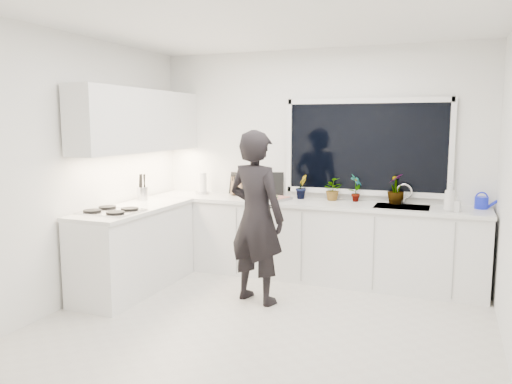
% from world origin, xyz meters
% --- Properties ---
extents(floor, '(4.00, 3.50, 0.02)m').
position_xyz_m(floor, '(0.00, 0.00, -0.01)').
color(floor, beige).
rests_on(floor, ground).
extents(wall_back, '(4.00, 0.02, 2.70)m').
position_xyz_m(wall_back, '(0.00, 1.76, 1.35)').
color(wall_back, white).
rests_on(wall_back, ground).
extents(wall_left, '(0.02, 3.50, 2.70)m').
position_xyz_m(wall_left, '(-2.01, 0.00, 1.35)').
color(wall_left, white).
rests_on(wall_left, ground).
extents(ceiling, '(4.00, 3.50, 0.02)m').
position_xyz_m(ceiling, '(0.00, 0.00, 2.71)').
color(ceiling, white).
rests_on(ceiling, wall_back).
extents(window, '(1.80, 0.02, 1.00)m').
position_xyz_m(window, '(0.60, 1.73, 1.55)').
color(window, black).
rests_on(window, wall_back).
extents(base_cabinets_back, '(3.92, 0.58, 0.88)m').
position_xyz_m(base_cabinets_back, '(0.00, 1.45, 0.44)').
color(base_cabinets_back, white).
rests_on(base_cabinets_back, floor).
extents(base_cabinets_left, '(0.58, 1.60, 0.88)m').
position_xyz_m(base_cabinets_left, '(-1.67, 0.35, 0.44)').
color(base_cabinets_left, white).
rests_on(base_cabinets_left, floor).
extents(countertop_back, '(3.94, 0.62, 0.04)m').
position_xyz_m(countertop_back, '(0.00, 1.44, 0.90)').
color(countertop_back, silver).
rests_on(countertop_back, base_cabinets_back).
extents(countertop_left, '(0.62, 1.60, 0.04)m').
position_xyz_m(countertop_left, '(-1.67, 0.35, 0.90)').
color(countertop_left, silver).
rests_on(countertop_left, base_cabinets_left).
extents(upper_cabinets, '(0.34, 2.10, 0.70)m').
position_xyz_m(upper_cabinets, '(-1.79, 0.70, 1.85)').
color(upper_cabinets, white).
rests_on(upper_cabinets, wall_left).
extents(sink, '(0.58, 0.42, 0.14)m').
position_xyz_m(sink, '(1.05, 1.45, 0.87)').
color(sink, silver).
rests_on(sink, countertop_back).
extents(faucet, '(0.03, 0.03, 0.22)m').
position_xyz_m(faucet, '(1.05, 1.65, 1.03)').
color(faucet, silver).
rests_on(faucet, countertop_back).
extents(stovetop, '(0.56, 0.48, 0.03)m').
position_xyz_m(stovetop, '(-1.69, -0.00, 0.94)').
color(stovetop, black).
rests_on(stovetop, countertop_left).
extents(person, '(0.73, 0.58, 1.76)m').
position_xyz_m(person, '(-0.29, 0.48, 0.88)').
color(person, black).
rests_on(person, floor).
extents(pizza_tray, '(0.48, 0.41, 0.03)m').
position_xyz_m(pizza_tray, '(-0.45, 1.42, 0.94)').
color(pizza_tray, '#B0B1B4').
rests_on(pizza_tray, countertop_back).
extents(pizza, '(0.43, 0.36, 0.01)m').
position_xyz_m(pizza, '(-0.45, 1.42, 0.95)').
color(pizza, '#AB2216').
rests_on(pizza, pizza_tray).
extents(watering_can, '(0.15, 0.15, 0.13)m').
position_xyz_m(watering_can, '(1.85, 1.61, 0.98)').
color(watering_can, '#1522CD').
rests_on(watering_can, countertop_back).
extents(paper_towel_roll, '(0.14, 0.14, 0.26)m').
position_xyz_m(paper_towel_roll, '(-1.45, 1.55, 1.05)').
color(paper_towel_roll, white).
rests_on(paper_towel_roll, countertop_back).
extents(knife_block, '(0.15, 0.12, 0.22)m').
position_xyz_m(knife_block, '(-0.98, 1.59, 1.03)').
color(knife_block, brown).
rests_on(knife_block, countertop_back).
extents(utensil_crock, '(0.17, 0.17, 0.16)m').
position_xyz_m(utensil_crock, '(-1.85, 0.80, 1.00)').
color(utensil_crock, '#A9A8AD').
rests_on(utensil_crock, countertop_left).
extents(picture_frame_large, '(0.22, 0.09, 0.28)m').
position_xyz_m(picture_frame_large, '(-1.02, 1.69, 1.06)').
color(picture_frame_large, black).
rests_on(picture_frame_large, countertop_back).
extents(picture_frame_small, '(0.24, 0.10, 0.30)m').
position_xyz_m(picture_frame_small, '(-0.52, 1.69, 1.07)').
color(picture_frame_small, black).
rests_on(picture_frame_small, countertop_back).
extents(herb_plants, '(1.27, 0.31, 0.34)m').
position_xyz_m(herb_plants, '(0.47, 1.61, 1.07)').
color(herb_plants, '#26662D').
rests_on(herb_plants, countertop_back).
extents(soap_bottles, '(0.19, 0.15, 0.31)m').
position_xyz_m(soap_bottles, '(1.55, 1.30, 1.06)').
color(soap_bottles, '#D8BF66').
rests_on(soap_bottles, countertop_back).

